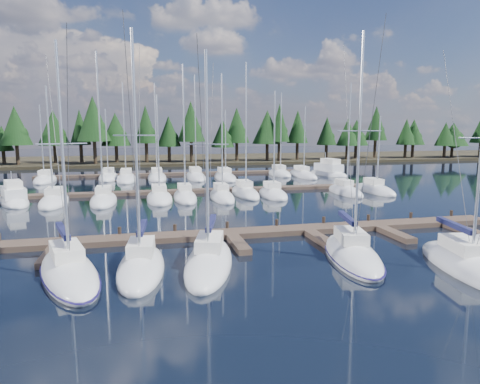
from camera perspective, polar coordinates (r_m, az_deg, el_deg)
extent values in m
plane|color=black|center=(43.75, -4.54, -2.03)|extent=(260.00, 260.00, 0.00)
cube|color=#2B2518|center=(103.02, -9.50, 4.24)|extent=(220.00, 30.00, 0.60)
cube|color=#48382D|center=(32.16, -1.37, -5.58)|extent=(44.00, 2.00, 0.40)
cube|color=#48382D|center=(29.23, -24.02, -7.82)|extent=(0.90, 4.00, 0.40)
cube|color=#48382D|center=(28.66, -12.07, -7.57)|extent=(0.90, 4.00, 0.40)
cube|color=#48382D|center=(29.33, -0.18, -6.99)|extent=(0.90, 4.00, 0.40)
cube|color=#48382D|center=(31.17, 10.70, -6.20)|extent=(0.90, 4.00, 0.40)
cube|color=#48382D|center=(33.98, 20.05, -5.34)|extent=(0.90, 4.00, 0.40)
cube|color=#48382D|center=(37.54, 27.78, -4.51)|extent=(0.90, 4.00, 0.40)
cylinder|color=black|center=(32.96, -22.74, -5.47)|extent=(0.26, 0.26, 0.90)
cylinder|color=black|center=(32.50, -15.75, -5.30)|extent=(0.26, 0.26, 0.90)
cylinder|color=black|center=(32.54, -8.68, -5.06)|extent=(0.26, 0.26, 0.90)
cylinder|color=black|center=(33.06, -1.72, -4.74)|extent=(0.26, 0.26, 0.90)
cylinder|color=black|center=(34.04, 4.91, -4.37)|extent=(0.26, 0.26, 0.90)
cylinder|color=black|center=(35.45, 11.09, -3.97)|extent=(0.26, 0.26, 0.90)
cylinder|color=black|center=(37.24, 16.73, -3.57)|extent=(0.26, 0.26, 0.90)
cylinder|color=black|center=(39.36, 21.81, -3.18)|extent=(0.26, 0.26, 0.90)
cylinder|color=black|center=(41.75, 26.33, -2.81)|extent=(0.26, 0.26, 0.90)
cube|color=#48382D|center=(53.50, -6.13, 0.14)|extent=(50.00, 1.80, 0.40)
cube|color=#48382D|center=(73.23, -8.02, 2.42)|extent=(46.00, 1.80, 0.40)
ellipsoid|color=silver|center=(25.58, -21.84, -10.14)|extent=(5.25, 9.69, 1.90)
cube|color=silver|center=(25.67, -22.13, -7.28)|extent=(2.28, 3.28, 0.70)
cylinder|color=silver|center=(23.87, -22.58, 4.59)|extent=(0.20, 0.20, 11.40)
cylinder|color=silver|center=(26.56, -22.53, -5.11)|extent=(1.26, 3.96, 0.12)
cube|color=#16183D|center=(26.53, -22.55, -4.79)|extent=(1.43, 3.85, 0.30)
cylinder|color=silver|center=(23.85, -22.66, 5.95)|extent=(2.39, 0.76, 0.07)
cylinder|color=#3F3F44|center=(21.91, -21.92, 3.92)|extent=(1.16, 3.87, 11.71)
cylinder|color=#3F3F44|center=(26.33, -23.21, 4.55)|extent=(1.42, 4.76, 11.71)
ellipsoid|color=#130D41|center=(25.55, -21.85, -9.99)|extent=(5.45, 10.08, 0.18)
ellipsoid|color=silver|center=(25.19, -13.05, -10.01)|extent=(3.28, 8.12, 1.90)
cube|color=silver|center=(25.22, -13.06, -7.14)|extent=(1.64, 2.65, 0.70)
cylinder|color=silver|center=(23.52, -13.71, 5.87)|extent=(0.17, 0.17, 12.15)
cylinder|color=silver|center=(25.94, -12.93, -4.97)|extent=(0.43, 3.48, 0.12)
cube|color=#16183D|center=(25.91, -12.94, -4.65)|extent=(0.65, 3.34, 0.30)
cylinder|color=silver|center=(23.50, -13.77, 7.35)|extent=(2.31, 0.28, 0.07)
cylinder|color=#3F3F44|center=(21.84, -14.15, 5.26)|extent=(0.34, 3.42, 12.46)
cylinder|color=#3F3F44|center=(25.61, -13.23, 5.77)|extent=(0.41, 4.21, 12.46)
ellipsoid|color=silver|center=(25.58, -4.16, -9.51)|extent=(4.86, 9.68, 1.90)
cube|color=silver|center=(25.67, -4.09, -6.64)|extent=(2.15, 3.25, 0.70)
cylinder|color=silver|center=(23.88, -4.43, 5.02)|extent=(0.19, 0.19, 11.23)
cylinder|color=silver|center=(26.57, -3.89, -4.45)|extent=(1.12, 4.00, 0.12)
cube|color=#16183D|center=(26.53, -3.89, -4.13)|extent=(1.29, 3.88, 0.30)
cylinder|color=silver|center=(23.85, -4.45, 6.37)|extent=(2.35, 0.65, 0.07)
cylinder|color=#3F3F44|center=(21.90, -4.93, 4.29)|extent=(1.01, 3.92, 11.54)
cylinder|color=#3F3F44|center=(26.34, -3.91, 5.04)|extent=(1.24, 4.82, 11.54)
ellipsoid|color=silver|center=(27.82, 14.72, -8.27)|extent=(4.69, 9.10, 1.90)
cube|color=silver|center=(27.90, 14.59, -5.66)|extent=(2.14, 3.06, 0.70)
cylinder|color=silver|center=(26.24, 15.57, 6.49)|extent=(0.19, 0.19, 12.53)
cylinder|color=silver|center=(28.71, 14.12, -3.70)|extent=(0.96, 3.75, 0.12)
cube|color=#16183D|center=(28.68, 14.13, -3.40)|extent=(1.14, 3.63, 0.30)
cylinder|color=silver|center=(26.23, 15.63, 7.86)|extent=(2.52, 0.63, 0.07)
cylinder|color=#3F3F44|center=(24.46, 16.75, 5.95)|extent=(0.86, 3.68, 12.84)
cylinder|color=#3F3F44|center=(28.46, 14.30, 6.39)|extent=(1.05, 4.52, 12.84)
ellipsoid|color=#130D41|center=(27.80, 14.73, -8.13)|extent=(4.88, 9.46, 0.18)
ellipsoid|color=silver|center=(28.09, 27.96, -8.86)|extent=(4.57, 9.62, 1.90)
cube|color=silver|center=(28.16, 27.67, -6.26)|extent=(2.12, 3.20, 0.70)
cylinder|color=silver|center=(28.92, 26.69, -4.28)|extent=(0.88, 4.02, 0.12)
cube|color=#16183D|center=(28.89, 26.71, -3.99)|extent=(1.07, 3.88, 0.30)
cylinder|color=#3F3F44|center=(28.68, 26.93, 5.09)|extent=(0.95, 4.84, 12.21)
ellipsoid|color=silver|center=(49.49, -23.52, -1.30)|extent=(2.77, 8.16, 1.90)
cube|color=silver|center=(49.70, -23.52, 0.14)|extent=(1.52, 2.61, 0.70)
cylinder|color=silver|center=(48.46, -24.07, 6.16)|extent=(0.16, 0.16, 11.22)
ellipsoid|color=silver|center=(48.46, -17.72, -1.19)|extent=(2.76, 8.35, 1.90)
cube|color=silver|center=(48.69, -17.75, 0.29)|extent=(1.52, 2.67, 0.70)
cylinder|color=silver|center=(47.38, -18.23, 8.56)|extent=(0.16, 0.16, 14.73)
ellipsoid|color=silver|center=(48.32, -10.69, -0.95)|extent=(2.82, 7.93, 1.90)
cube|color=silver|center=(48.52, -10.75, 0.53)|extent=(1.55, 2.54, 0.70)
cylinder|color=silver|center=(47.29, -10.88, 6.29)|extent=(0.16, 0.16, 10.51)
ellipsoid|color=silver|center=(48.62, -7.35, -0.81)|extent=(2.52, 8.00, 1.90)
cube|color=silver|center=(48.83, -7.42, 0.66)|extent=(1.38, 2.56, 0.70)
cylinder|color=silver|center=(47.56, -7.48, 8.35)|extent=(0.16, 0.16, 13.78)
ellipsoid|color=silver|center=(48.62, -2.45, -0.74)|extent=(2.46, 8.15, 1.90)
cube|color=silver|center=(48.83, -2.54, 0.72)|extent=(1.35, 2.61, 0.70)
cylinder|color=silver|center=(47.56, -2.41, 7.83)|extent=(0.16, 0.16, 12.81)
ellipsoid|color=silver|center=(51.34, 0.68, -0.23)|extent=(2.69, 8.97, 1.90)
cube|color=silver|center=(51.60, 0.56, 1.16)|extent=(1.48, 2.87, 0.70)
cylinder|color=silver|center=(50.28, 0.82, 8.78)|extent=(0.16, 0.16, 14.39)
ellipsoid|color=silver|center=(50.32, 4.39, -0.44)|extent=(2.81, 7.06, 1.90)
cube|color=silver|center=(50.48, 4.29, 0.97)|extent=(1.55, 2.26, 0.70)
cylinder|color=silver|center=(49.37, 4.60, 6.86)|extent=(0.16, 0.16, 11.12)
ellipsoid|color=silver|center=(53.95, 13.85, -0.05)|extent=(2.43, 7.88, 1.90)
cube|color=silver|center=(54.14, 13.71, 1.27)|extent=(1.34, 2.52, 0.70)
cylinder|color=silver|center=(53.02, 14.32, 7.34)|extent=(0.16, 0.16, 12.21)
ellipsoid|color=silver|center=(56.13, 17.55, 0.13)|extent=(2.60, 8.43, 1.90)
cube|color=silver|center=(56.33, 17.39, 1.40)|extent=(1.43, 2.70, 0.70)
cylinder|color=silver|center=(55.28, 18.01, 5.24)|extent=(0.16, 0.16, 8.39)
ellipsoid|color=silver|center=(70.17, -24.55, 1.40)|extent=(2.89, 8.37, 1.90)
cube|color=silver|center=(70.45, -24.54, 2.41)|extent=(1.59, 2.68, 0.70)
cylinder|color=silver|center=(69.33, -24.93, 6.26)|extent=(0.16, 0.16, 10.25)
ellipsoid|color=silver|center=(70.05, -17.12, 1.79)|extent=(2.92, 8.88, 1.90)
cube|color=silver|center=(70.36, -17.14, 2.80)|extent=(1.61, 2.84, 0.70)
cylinder|color=silver|center=(69.19, -17.36, 6.47)|extent=(0.16, 0.16, 9.79)
ellipsoid|color=silver|center=(67.73, -14.92, 1.66)|extent=(2.89, 10.77, 1.90)
cube|color=silver|center=(68.13, -14.94, 2.71)|extent=(1.59, 3.45, 0.70)
cylinder|color=silver|center=(66.72, -15.19, 8.11)|extent=(0.16, 0.16, 13.55)
ellipsoid|color=silver|center=(68.29, -11.01, 1.85)|extent=(2.88, 9.56, 1.90)
cube|color=silver|center=(68.63, -11.05, 2.89)|extent=(1.58, 3.06, 0.70)
cylinder|color=silver|center=(67.34, -11.18, 8.28)|extent=(0.16, 0.16, 13.61)
ellipsoid|color=silver|center=(68.48, -5.92, 1.98)|extent=(2.90, 10.71, 1.90)
cube|color=silver|center=(68.88, -6.00, 3.02)|extent=(1.59, 3.43, 0.70)
cylinder|color=silver|center=(67.48, -5.98, 8.96)|extent=(0.16, 0.16, 14.94)
ellipsoid|color=silver|center=(67.28, -2.01, 1.90)|extent=(2.99, 10.28, 1.90)
cube|color=silver|center=(67.65, -2.10, 2.96)|extent=(1.64, 3.29, 0.70)
cylinder|color=silver|center=(66.34, -1.95, 6.73)|extent=(0.16, 0.16, 9.67)
ellipsoid|color=silver|center=(72.63, 5.30, 2.37)|extent=(2.99, 8.28, 1.90)
cube|color=silver|center=(72.90, 5.21, 3.35)|extent=(1.64, 2.65, 0.70)
cylinder|color=silver|center=(71.80, 5.48, 8.01)|extent=(0.16, 0.16, 12.58)
ellipsoid|color=silver|center=(71.16, 8.34, 2.19)|extent=(2.75, 10.60, 1.90)
cube|color=silver|center=(71.53, 8.21, 3.19)|extent=(1.51, 3.39, 0.70)
cylinder|color=silver|center=(70.24, 8.61, 7.03)|extent=(0.16, 0.16, 10.35)
ellipsoid|color=silver|center=(51.77, -27.88, -1.23)|extent=(5.54, 8.67, 1.65)
cube|color=silver|center=(51.61, -27.97, -0.04)|extent=(3.56, 4.97, 1.10)
cube|color=silver|center=(51.09, -27.99, 0.91)|extent=(2.45, 3.23, 0.82)
cylinder|color=silver|center=(52.25, -28.18, 1.66)|extent=(0.10, 0.10, 1.46)
ellipsoid|color=silver|center=(73.68, 11.69, 2.28)|extent=(5.16, 9.74, 1.86)
cube|color=silver|center=(73.56, 11.72, 3.24)|extent=(3.44, 5.50, 1.24)
cube|color=silver|center=(73.11, 11.97, 4.01)|extent=(2.41, 3.55, 0.93)
cylinder|color=silver|center=(74.15, 11.32, 4.57)|extent=(0.10, 0.10, 1.65)
cylinder|color=black|center=(99.97, -28.97, 4.07)|extent=(0.70, 0.70, 2.64)
cone|color=black|center=(99.80, -29.13, 6.29)|extent=(4.19, 4.19, 5.12)
ellipsoid|color=black|center=(99.70, -28.80, 5.64)|extent=(2.51, 2.51, 2.51)
cylinder|color=black|center=(95.96, -27.55, 4.41)|extent=(0.70, 0.70, 3.93)
cone|color=black|center=(95.79, -27.79, 7.86)|extent=(6.04, 6.04, 7.64)
ellipsoid|color=black|center=(95.68, -27.42, 6.84)|extent=(3.63, 3.63, 3.63)
cylinder|color=black|center=(97.63, -23.42, 4.68)|extent=(0.70, 0.70, 3.72)
cone|color=black|center=(97.47, -23.62, 7.89)|extent=(6.45, 6.45, 7.23)
ellipsoid|color=black|center=(97.40, -23.27, 6.93)|extent=(3.87, 3.87, 3.87)
cylinder|color=black|center=(96.00, -20.40, 4.80)|extent=(0.70, 0.70, 3.76)
cone|color=black|center=(95.83, -20.57, 8.10)|extent=(4.22, 4.22, 7.31)
ellipsoid|color=black|center=(95.78, -20.22, 7.12)|extent=(2.53, 2.53, 2.53)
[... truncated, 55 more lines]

